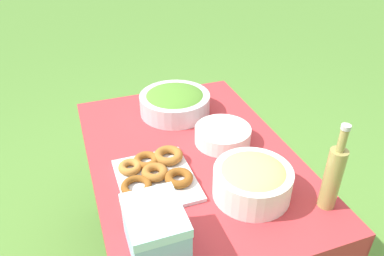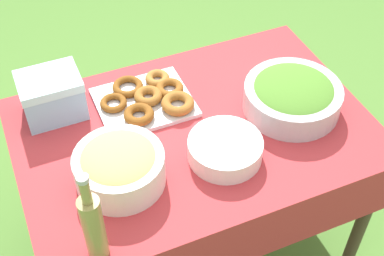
# 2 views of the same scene
# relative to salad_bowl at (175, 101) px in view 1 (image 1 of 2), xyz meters

# --- Properties ---
(picnic_table) EXTENTS (1.24, 0.84, 0.72)m
(picnic_table) POSITION_rel_salad_bowl_xyz_m (0.37, -0.04, -0.16)
(picnic_table) COLOR #B73338
(picnic_table) RESTS_ON ground_plane
(salad_bowl) EXTENTS (0.35, 0.35, 0.12)m
(salad_bowl) POSITION_rel_salad_bowl_xyz_m (0.00, 0.00, 0.00)
(salad_bowl) COLOR silver
(salad_bowl) RESTS_ON picnic_table
(pasta_bowl) EXTENTS (0.29, 0.29, 0.13)m
(pasta_bowl) POSITION_rel_salad_bowl_xyz_m (0.67, 0.08, 0.01)
(pasta_bowl) COLOR white
(pasta_bowl) RESTS_ON picnic_table
(donut_platter) EXTENTS (0.35, 0.31, 0.05)m
(donut_platter) POSITION_rel_salad_bowl_xyz_m (0.47, -0.23, -0.04)
(donut_platter) COLOR silver
(donut_platter) RESTS_ON picnic_table
(plate_stack) EXTENTS (0.25, 0.25, 0.07)m
(plate_stack) POSITION_rel_salad_bowl_xyz_m (0.32, 0.12, -0.03)
(plate_stack) COLOR white
(plate_stack) RESTS_ON picnic_table
(olive_oil_bottle) EXTENTS (0.06, 0.06, 0.34)m
(olive_oil_bottle) POSITION_rel_salad_bowl_xyz_m (0.81, 0.31, 0.07)
(olive_oil_bottle) COLOR #998E4C
(olive_oil_bottle) RESTS_ON picnic_table
(cooler_box) EXTENTS (0.21, 0.17, 0.16)m
(cooler_box) POSITION_rel_salad_bowl_xyz_m (0.79, -0.31, 0.02)
(cooler_box) COLOR #8CC6E5
(cooler_box) RESTS_ON picnic_table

